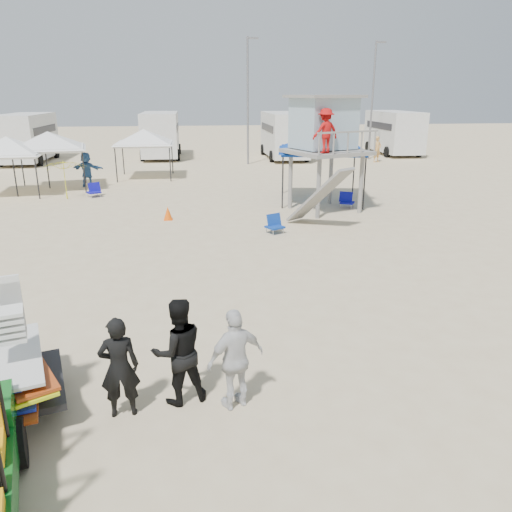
{
  "coord_description": "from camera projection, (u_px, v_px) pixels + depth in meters",
  "views": [
    {
      "loc": [
        -0.76,
        -6.94,
        4.57
      ],
      "look_at": [
        0.5,
        3.0,
        1.3
      ],
      "focal_mm": 35.0,
      "sensor_mm": 36.0,
      "label": 1
    }
  ],
  "objects": [
    {
      "name": "ground",
      "position": [
        249.0,
        391.0,
        8.06
      ],
      "size": [
        140.0,
        140.0,
        0.0
      ],
      "primitive_type": "plane",
      "color": "beige",
      "rests_on": "ground"
    },
    {
      "name": "surf_trailer",
      "position": [
        17.0,
        365.0,
        7.35
      ],
      "size": [
        1.62,
        2.3,
        1.86
      ],
      "color": "black",
      "rests_on": "ground"
    },
    {
      "name": "man_left",
      "position": [
        119.0,
        367.0,
        7.24
      ],
      "size": [
        0.61,
        0.43,
        1.58
      ],
      "primitive_type": "imported",
      "rotation": [
        0.0,
        0.0,
        3.24
      ],
      "color": "black",
      "rests_on": "ground"
    },
    {
      "name": "man_mid",
      "position": [
        178.0,
        351.0,
        7.55
      ],
      "size": [
        0.98,
        0.86,
        1.71
      ],
      "primitive_type": "imported",
      "rotation": [
        0.0,
        0.0,
        3.43
      ],
      "color": "black",
      "rests_on": "ground"
    },
    {
      "name": "man_right",
      "position": [
        236.0,
        359.0,
        7.44
      ],
      "size": [
        1.02,
        0.75,
        1.6
      ],
      "primitive_type": "imported",
      "rotation": [
        0.0,
        0.0,
        3.57
      ],
      "color": "silver",
      "rests_on": "ground"
    },
    {
      "name": "lifeguard_tower",
      "position": [
        325.0,
        128.0,
        19.54
      ],
      "size": [
        3.55,
        3.55,
        4.42
      ],
      "color": "gray",
      "rests_on": "ground"
    },
    {
      "name": "canopy_blue",
      "position": [
        322.0,
        135.0,
        21.44
      ],
      "size": [
        4.07,
        4.07,
        3.42
      ],
      "color": "black",
      "rests_on": "ground"
    },
    {
      "name": "canopy_white_a",
      "position": [
        6.0,
        140.0,
        22.89
      ],
      "size": [
        3.16,
        3.16,
        3.1
      ],
      "color": "black",
      "rests_on": "ground"
    },
    {
      "name": "canopy_white_b",
      "position": [
        48.0,
        135.0,
        24.18
      ],
      "size": [
        3.73,
        3.73,
        3.22
      ],
      "color": "black",
      "rests_on": "ground"
    },
    {
      "name": "canopy_white_c",
      "position": [
        144.0,
        132.0,
        27.62
      ],
      "size": [
        3.04,
        3.04,
        3.1
      ],
      "color": "black",
      "rests_on": "ground"
    },
    {
      "name": "umbrella_b",
      "position": [
        66.0,
        180.0,
        22.4
      ],
      "size": [
        2.74,
        2.74,
        1.76
      ],
      "primitive_type": "imported",
      "rotation": [
        0.0,
        0.0,
        0.8
      ],
      "color": "yellow",
      "rests_on": "ground"
    },
    {
      "name": "cone_near",
      "position": [
        168.0,
        213.0,
        18.87
      ],
      "size": [
        0.34,
        0.34,
        0.5
      ],
      "primitive_type": "cone",
      "color": "#FF5708",
      "rests_on": "ground"
    },
    {
      "name": "beach_chair_a",
      "position": [
        94.0,
        190.0,
        23.11
      ],
      "size": [
        0.72,
        0.81,
        0.64
      ],
      "color": "#100E9E",
      "rests_on": "ground"
    },
    {
      "name": "beach_chair_b",
      "position": [
        274.0,
        224.0,
        17.13
      ],
      "size": [
        0.71,
        0.79,
        0.64
      ],
      "color": "navy",
      "rests_on": "ground"
    },
    {
      "name": "beach_chair_c",
      "position": [
        346.0,
        200.0,
        20.94
      ],
      "size": [
        0.71,
        0.79,
        0.64
      ],
      "color": "#0E109C",
      "rests_on": "ground"
    },
    {
      "name": "rv_far_left",
      "position": [
        27.0,
        136.0,
        34.34
      ],
      "size": [
        2.64,
        6.8,
        3.25
      ],
      "color": "silver",
      "rests_on": "ground"
    },
    {
      "name": "rv_mid_left",
      "position": [
        161.0,
        133.0,
        36.84
      ],
      "size": [
        2.65,
        6.5,
        3.25
      ],
      "color": "silver",
      "rests_on": "ground"
    },
    {
      "name": "rv_mid_right",
      "position": [
        284.0,
        133.0,
        36.5
      ],
      "size": [
        2.64,
        7.0,
        3.25
      ],
      "color": "silver",
      "rests_on": "ground"
    },
    {
      "name": "rv_far_right",
      "position": [
        394.0,
        131.0,
        38.99
      ],
      "size": [
        2.64,
        6.6,
        3.25
      ],
      "color": "silver",
      "rests_on": "ground"
    },
    {
      "name": "light_pole_left",
      "position": [
        248.0,
        103.0,
        32.63
      ],
      "size": [
        0.14,
        0.14,
        8.0
      ],
      "primitive_type": "cylinder",
      "color": "slate",
      "rests_on": "ground"
    },
    {
      "name": "light_pole_right",
      "position": [
        372.0,
        102.0,
        35.13
      ],
      "size": [
        0.14,
        0.14,
        8.0
      ],
      "primitive_type": "cylinder",
      "color": "slate",
      "rests_on": "ground"
    },
    {
      "name": "distant_beachgoers",
      "position": [
        175.0,
        163.0,
        27.58
      ],
      "size": [
        19.36,
        8.32,
        1.76
      ],
      "color": "tan",
      "rests_on": "ground"
    }
  ]
}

